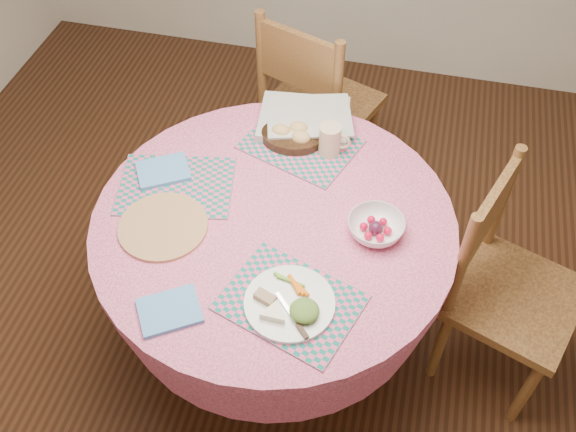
% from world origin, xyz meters
% --- Properties ---
extents(ground, '(4.00, 4.00, 0.00)m').
position_xyz_m(ground, '(0.00, 0.00, 0.00)').
color(ground, '#331C0F').
rests_on(ground, ground).
extents(dining_table, '(1.24, 1.24, 0.75)m').
position_xyz_m(dining_table, '(0.00, 0.00, 0.56)').
color(dining_table, pink).
rests_on(dining_table, ground).
extents(chair_right, '(0.55, 0.56, 0.95)m').
position_xyz_m(chair_right, '(0.82, 0.10, 0.50)').
color(chair_right, brown).
rests_on(chair_right, ground).
extents(chair_back, '(0.59, 0.58, 1.00)m').
position_xyz_m(chair_back, '(-0.04, 0.91, 0.52)').
color(chair_back, brown).
rests_on(chair_back, ground).
extents(placemat_front, '(0.47, 0.41, 0.01)m').
position_xyz_m(placemat_front, '(0.13, -0.31, 0.75)').
color(placemat_front, '#136F65').
rests_on(placemat_front, dining_table).
extents(placemat_left, '(0.45, 0.37, 0.01)m').
position_xyz_m(placemat_left, '(-0.37, 0.07, 0.75)').
color(placemat_left, '#136F65').
rests_on(placemat_left, dining_table).
extents(placemat_back, '(0.48, 0.42, 0.01)m').
position_xyz_m(placemat_back, '(0.01, 0.38, 0.75)').
color(placemat_back, '#136F65').
rests_on(placemat_back, dining_table).
extents(wicker_trivet, '(0.30, 0.30, 0.01)m').
position_xyz_m(wicker_trivet, '(-0.35, -0.12, 0.76)').
color(wicker_trivet, '#AE7B4B').
rests_on(wicker_trivet, dining_table).
extents(napkin_near, '(0.23, 0.22, 0.01)m').
position_xyz_m(napkin_near, '(-0.21, -0.43, 0.76)').
color(napkin_near, '#5191D0').
rests_on(napkin_near, dining_table).
extents(napkin_far, '(0.23, 0.21, 0.01)m').
position_xyz_m(napkin_far, '(-0.44, 0.12, 0.76)').
color(napkin_far, '#5191D0').
rests_on(napkin_far, placemat_left).
extents(dinner_plate, '(0.28, 0.28, 0.05)m').
position_xyz_m(dinner_plate, '(0.14, -0.33, 0.77)').
color(dinner_plate, white).
rests_on(dinner_plate, placemat_front).
extents(bread_bowl, '(0.23, 0.23, 0.08)m').
position_xyz_m(bread_bowl, '(-0.03, 0.39, 0.78)').
color(bread_bowl, black).
rests_on(bread_bowl, placemat_back).
extents(latte_mug, '(0.12, 0.08, 0.12)m').
position_xyz_m(latte_mug, '(0.12, 0.36, 0.82)').
color(latte_mug, beige).
rests_on(latte_mug, placemat_back).
extents(fruit_bowl, '(0.22, 0.22, 0.06)m').
position_xyz_m(fruit_bowl, '(0.34, 0.02, 0.78)').
color(fruit_bowl, white).
rests_on(fruit_bowl, dining_table).
extents(newspaper_stack, '(0.39, 0.33, 0.04)m').
position_xyz_m(newspaper_stack, '(-0.00, 0.50, 0.78)').
color(newspaper_stack, silver).
rests_on(newspaper_stack, dining_table).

